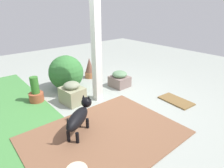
# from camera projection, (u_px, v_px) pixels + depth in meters

# --- Properties ---
(ground_plane) EXTENTS (12.00, 12.00, 0.00)m
(ground_plane) POSITION_uv_depth(u_px,v_px,m) (109.00, 103.00, 4.15)
(ground_plane) COLOR #9DA59B
(brick_path) EXTENTS (1.80, 2.40, 0.02)m
(brick_path) POSITION_uv_depth(u_px,v_px,m) (105.00, 135.00, 3.11)
(brick_path) COLOR brown
(brick_path) RESTS_ON ground
(porch_pillar) EXTENTS (0.16, 0.16, 2.07)m
(porch_pillar) POSITION_uv_depth(u_px,v_px,m) (96.00, 53.00, 3.94)
(porch_pillar) COLOR white
(porch_pillar) RESTS_ON ground
(stone_planter_nearest) EXTENTS (0.47, 0.44, 0.41)m
(stone_planter_nearest) POSITION_uv_depth(u_px,v_px,m) (120.00, 79.00, 4.92)
(stone_planter_nearest) COLOR gray
(stone_planter_nearest) RESTS_ON ground
(stone_planter_mid) EXTENTS (0.51, 0.45, 0.48)m
(stone_planter_mid) POSITION_uv_depth(u_px,v_px,m) (72.00, 93.00, 4.07)
(stone_planter_mid) COLOR gray
(stone_planter_mid) RESTS_ON ground
(round_shrub) EXTENTS (0.84, 0.84, 0.84)m
(round_shrub) POSITION_uv_depth(u_px,v_px,m) (66.00, 73.00, 4.70)
(round_shrub) COLOR #357436
(round_shrub) RESTS_ON ground
(terracotta_pot_spiky) EXTENTS (0.27, 0.27, 0.58)m
(terracotta_pot_spiky) POSITION_uv_depth(u_px,v_px,m) (90.00, 68.00, 5.47)
(terracotta_pot_spiky) COLOR #AB663E
(terracotta_pot_spiky) RESTS_ON ground
(terracotta_pot_tall) EXTENTS (0.31, 0.31, 0.56)m
(terracotta_pot_tall) POSITION_uv_depth(u_px,v_px,m) (36.00, 93.00, 4.15)
(terracotta_pot_tall) COLOR #A64F33
(terracotta_pot_tall) RESTS_ON ground
(dog) EXTENTS (0.57, 0.72, 0.54)m
(dog) POSITION_uv_depth(u_px,v_px,m) (79.00, 116.00, 3.07)
(dog) COLOR black
(dog) RESTS_ON ground
(doormat) EXTENTS (0.73, 0.44, 0.03)m
(doormat) POSITION_uv_depth(u_px,v_px,m) (176.00, 101.00, 4.21)
(doormat) COLOR brown
(doormat) RESTS_ON ground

